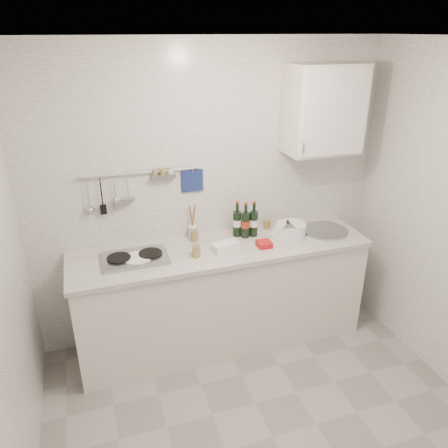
% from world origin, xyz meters
% --- Properties ---
extents(floor, '(3.00, 3.00, 0.00)m').
position_xyz_m(floor, '(0.00, 0.00, 0.00)').
color(floor, slate).
rests_on(floor, ground).
extents(ceiling, '(3.00, 3.00, 0.00)m').
position_xyz_m(ceiling, '(0.00, 0.00, 2.50)').
color(ceiling, silver).
rests_on(ceiling, back_wall).
extents(back_wall, '(3.00, 0.02, 2.50)m').
position_xyz_m(back_wall, '(0.00, 1.40, 1.25)').
color(back_wall, silver).
rests_on(back_wall, floor).
extents(counter, '(2.44, 0.64, 0.96)m').
position_xyz_m(counter, '(0.01, 1.10, 0.43)').
color(counter, silver).
rests_on(counter, floor).
extents(wall_rail, '(0.98, 0.09, 0.34)m').
position_xyz_m(wall_rail, '(-0.60, 1.37, 1.43)').
color(wall_rail, '#93969B').
rests_on(wall_rail, back_wall).
extents(wall_cabinet, '(0.60, 0.38, 0.70)m').
position_xyz_m(wall_cabinet, '(0.90, 1.22, 1.95)').
color(wall_cabinet, silver).
rests_on(wall_cabinet, back_wall).
extents(plate_stack_hob, '(0.23, 0.23, 0.03)m').
position_xyz_m(plate_stack_hob, '(-0.69, 1.07, 0.94)').
color(plate_stack_hob, '#546CC0').
rests_on(plate_stack_hob, counter).
extents(plate_stack_sink, '(0.31, 0.30, 0.11)m').
position_xyz_m(plate_stack_sink, '(0.62, 1.12, 0.97)').
color(plate_stack_sink, white).
rests_on(plate_stack_sink, counter).
extents(wine_bottles, '(0.21, 0.12, 0.31)m').
position_xyz_m(wine_bottles, '(0.25, 1.23, 1.07)').
color(wine_bottles, black).
rests_on(wine_bottles, counter).
extents(butter_dish, '(0.23, 0.16, 0.06)m').
position_xyz_m(butter_dish, '(0.01, 1.03, 0.95)').
color(butter_dish, white).
rests_on(butter_dish, counter).
extents(strawberry_punnet, '(0.11, 0.11, 0.05)m').
position_xyz_m(strawberry_punnet, '(0.33, 0.99, 0.94)').
color(strawberry_punnet, red).
rests_on(strawberry_punnet, counter).
extents(utensil_crock, '(0.07, 0.07, 0.31)m').
position_xyz_m(utensil_crock, '(-0.18, 1.33, 0.99)').
color(utensil_crock, white).
rests_on(utensil_crock, counter).
extents(jar_a, '(0.07, 0.07, 0.10)m').
position_xyz_m(jar_a, '(-0.18, 1.28, 0.97)').
color(jar_a, olive).
rests_on(jar_a, counter).
extents(jar_b, '(0.06, 0.06, 0.09)m').
position_xyz_m(jar_b, '(0.49, 1.31, 0.96)').
color(jar_b, olive).
rests_on(jar_b, counter).
extents(jar_c, '(0.06, 0.06, 0.09)m').
position_xyz_m(jar_c, '(0.59, 1.26, 0.96)').
color(jar_c, olive).
rests_on(jar_c, counter).
extents(jar_d, '(0.07, 0.07, 0.10)m').
position_xyz_m(jar_d, '(-0.24, 1.00, 0.97)').
color(jar_d, olive).
rests_on(jar_d, counter).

